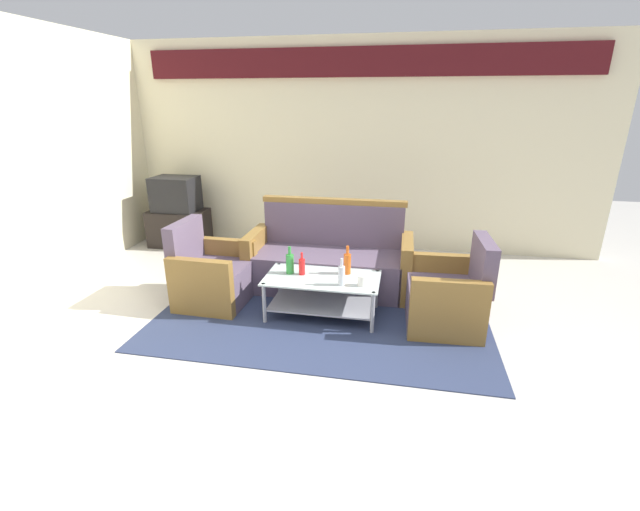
{
  "coord_description": "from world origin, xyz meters",
  "views": [
    {
      "loc": [
        0.63,
        -3.0,
        2.01
      ],
      "look_at": [
        -0.08,
        0.71,
        0.65
      ],
      "focal_mm": 24.24,
      "sensor_mm": 36.0,
      "label": 1
    }
  ],
  "objects_px": {
    "couch": "(329,261)",
    "tv_stand": "(180,228)",
    "bottle_red": "(302,266)",
    "bottle_clear": "(341,275)",
    "bottle_green": "(290,263)",
    "armchair_right": "(448,297)",
    "armchair_left": "(212,276)",
    "television": "(176,194)",
    "bottle_orange": "(347,263)",
    "cup": "(362,281)",
    "coffee_table": "(322,290)"
  },
  "relations": [
    {
      "from": "coffee_table",
      "to": "bottle_clear",
      "type": "bearing_deg",
      "value": -36.88
    },
    {
      "from": "couch",
      "to": "coffee_table",
      "type": "bearing_deg",
      "value": 94.06
    },
    {
      "from": "couch",
      "to": "tv_stand",
      "type": "height_order",
      "value": "couch"
    },
    {
      "from": "cup",
      "to": "tv_stand",
      "type": "xyz_separation_m",
      "value": [
        -2.85,
        1.92,
        -0.2
      ]
    },
    {
      "from": "armchair_left",
      "to": "coffee_table",
      "type": "distance_m",
      "value": 1.19
    },
    {
      "from": "armchair_right",
      "to": "tv_stand",
      "type": "xyz_separation_m",
      "value": [
        -3.64,
        1.75,
        -0.03
      ]
    },
    {
      "from": "armchair_left",
      "to": "tv_stand",
      "type": "height_order",
      "value": "armchair_left"
    },
    {
      "from": "couch",
      "to": "cup",
      "type": "xyz_separation_m",
      "value": [
        0.44,
        -0.82,
        0.14
      ]
    },
    {
      "from": "armchair_left",
      "to": "cup",
      "type": "distance_m",
      "value": 1.61
    },
    {
      "from": "armchair_right",
      "to": "bottle_red",
      "type": "bearing_deg",
      "value": 88.16
    },
    {
      "from": "bottle_clear",
      "to": "bottle_orange",
      "type": "bearing_deg",
      "value": 87.02
    },
    {
      "from": "bottle_red",
      "to": "tv_stand",
      "type": "height_order",
      "value": "bottle_red"
    },
    {
      "from": "couch",
      "to": "bottle_red",
      "type": "height_order",
      "value": "couch"
    },
    {
      "from": "couch",
      "to": "bottle_green",
      "type": "distance_m",
      "value": 0.74
    },
    {
      "from": "bottle_orange",
      "to": "bottle_red",
      "type": "relative_size",
      "value": 1.28
    },
    {
      "from": "bottle_clear",
      "to": "tv_stand",
      "type": "height_order",
      "value": "bottle_clear"
    },
    {
      "from": "armchair_left",
      "to": "bottle_green",
      "type": "height_order",
      "value": "armchair_left"
    },
    {
      "from": "armchair_right",
      "to": "television",
      "type": "relative_size",
      "value": 1.4
    },
    {
      "from": "armchair_right",
      "to": "bottle_red",
      "type": "xyz_separation_m",
      "value": [
        -1.39,
        -0.01,
        0.21
      ]
    },
    {
      "from": "bottle_orange",
      "to": "television",
      "type": "distance_m",
      "value": 3.16
    },
    {
      "from": "cup",
      "to": "television",
      "type": "distance_m",
      "value": 3.45
    },
    {
      "from": "bottle_clear",
      "to": "bottle_green",
      "type": "relative_size",
      "value": 0.95
    },
    {
      "from": "coffee_table",
      "to": "television",
      "type": "xyz_separation_m",
      "value": [
        -2.46,
        1.78,
        0.49
      ]
    },
    {
      "from": "armchair_left",
      "to": "bottle_red",
      "type": "distance_m",
      "value": 1.0
    },
    {
      "from": "bottle_red",
      "to": "bottle_clear",
      "type": "bearing_deg",
      "value": -23.77
    },
    {
      "from": "couch",
      "to": "bottle_orange",
      "type": "distance_m",
      "value": 0.65
    },
    {
      "from": "couch",
      "to": "armchair_right",
      "type": "xyz_separation_m",
      "value": [
        1.23,
        -0.65,
        -0.03
      ]
    },
    {
      "from": "bottle_green",
      "to": "couch",
      "type": "bearing_deg",
      "value": 66.69
    },
    {
      "from": "armchair_right",
      "to": "coffee_table",
      "type": "relative_size",
      "value": 0.77
    },
    {
      "from": "television",
      "to": "coffee_table",
      "type": "bearing_deg",
      "value": 144.71
    },
    {
      "from": "bottle_green",
      "to": "cup",
      "type": "relative_size",
      "value": 2.74
    },
    {
      "from": "bottle_clear",
      "to": "television",
      "type": "xyz_separation_m",
      "value": [
        -2.66,
        1.94,
        0.25
      ]
    },
    {
      "from": "armchair_right",
      "to": "cup",
      "type": "distance_m",
      "value": 0.83
    },
    {
      "from": "bottle_clear",
      "to": "bottle_red",
      "type": "xyz_separation_m",
      "value": [
        -0.41,
        0.18,
        -0.01
      ]
    },
    {
      "from": "armchair_left",
      "to": "bottle_red",
      "type": "bearing_deg",
      "value": 87.52
    },
    {
      "from": "coffee_table",
      "to": "couch",
      "type": "bearing_deg",
      "value": 94.14
    },
    {
      "from": "couch",
      "to": "bottle_green",
      "type": "height_order",
      "value": "couch"
    },
    {
      "from": "tv_stand",
      "to": "coffee_table",
      "type": "bearing_deg",
      "value": -35.96
    },
    {
      "from": "tv_stand",
      "to": "armchair_right",
      "type": "bearing_deg",
      "value": -25.64
    },
    {
      "from": "bottle_red",
      "to": "tv_stand",
      "type": "relative_size",
      "value": 0.28
    },
    {
      "from": "bottle_orange",
      "to": "bottle_red",
      "type": "distance_m",
      "value": 0.44
    },
    {
      "from": "bottle_orange",
      "to": "television",
      "type": "height_order",
      "value": "television"
    },
    {
      "from": "armchair_right",
      "to": "bottle_green",
      "type": "xyz_separation_m",
      "value": [
        -1.51,
        0.0,
        0.23
      ]
    },
    {
      "from": "couch",
      "to": "television",
      "type": "height_order",
      "value": "television"
    },
    {
      "from": "armchair_left",
      "to": "television",
      "type": "bearing_deg",
      "value": -141.45
    },
    {
      "from": "armchair_right",
      "to": "bottle_green",
      "type": "distance_m",
      "value": 1.53
    },
    {
      "from": "bottle_green",
      "to": "television",
      "type": "xyz_separation_m",
      "value": [
        -2.13,
        1.75,
        0.25
      ]
    },
    {
      "from": "couch",
      "to": "cup",
      "type": "height_order",
      "value": "couch"
    },
    {
      "from": "armchair_left",
      "to": "television",
      "type": "xyz_separation_m",
      "value": [
        -1.27,
        1.69,
        0.47
      ]
    },
    {
      "from": "couch",
      "to": "tv_stand",
      "type": "bearing_deg",
      "value": -24.53
    }
  ]
}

